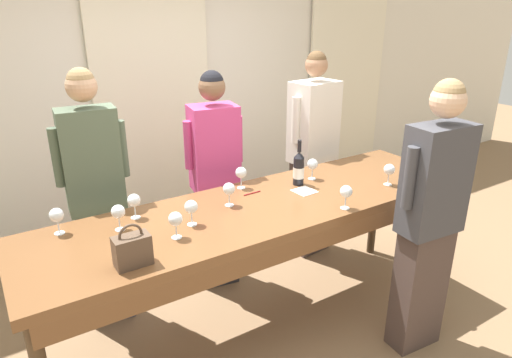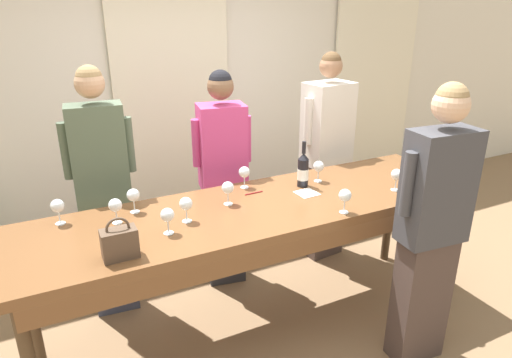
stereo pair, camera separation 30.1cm
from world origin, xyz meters
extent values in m
plane|color=#846647|center=(0.00, 0.00, 0.00)|extent=(18.00, 18.00, 0.00)
cube|color=silver|center=(0.00, 1.95, 1.40)|extent=(12.00, 0.06, 2.80)
cube|color=#EFE5C6|center=(0.00, 1.88, 1.34)|extent=(1.14, 0.03, 2.69)
cube|color=#EFE5C6|center=(2.47, 1.88, 1.34)|extent=(1.14, 0.03, 2.69)
cube|color=brown|center=(0.00, 0.00, 0.96)|extent=(3.08, 0.84, 0.06)
cube|color=brown|center=(0.00, -0.40, 0.87)|extent=(2.96, 0.03, 0.12)
cylinder|color=#4C3823|center=(1.47, -0.34, 0.46)|extent=(0.07, 0.07, 0.93)
cylinder|color=#4C3823|center=(-1.47, 0.34, 0.46)|extent=(0.07, 0.07, 0.93)
cylinder|color=#4C3823|center=(1.47, 0.34, 0.46)|extent=(0.07, 0.07, 0.93)
cylinder|color=black|center=(0.41, 0.15, 1.09)|extent=(0.08, 0.08, 0.20)
cone|color=black|center=(0.41, 0.15, 1.22)|extent=(0.08, 0.08, 0.04)
cylinder|color=black|center=(0.41, 0.15, 1.28)|extent=(0.03, 0.03, 0.09)
cylinder|color=white|center=(0.41, 0.15, 1.08)|extent=(0.08, 0.08, 0.08)
cube|color=brown|center=(-0.96, -0.27, 1.07)|extent=(0.18, 0.10, 0.16)
torus|color=brown|center=(-0.96, -0.27, 1.16)|extent=(0.12, 0.01, 0.12)
cylinder|color=white|center=(0.95, -0.21, 0.99)|extent=(0.06, 0.06, 0.00)
cylinder|color=white|center=(0.95, -0.21, 1.03)|extent=(0.01, 0.01, 0.08)
sphere|color=white|center=(0.95, -0.21, 1.11)|extent=(0.08, 0.08, 0.08)
cylinder|color=white|center=(-0.90, 0.15, 0.99)|extent=(0.06, 0.06, 0.00)
cylinder|color=white|center=(-0.90, 0.15, 1.03)|extent=(0.01, 0.01, 0.08)
sphere|color=white|center=(-0.90, 0.15, 1.11)|extent=(0.08, 0.08, 0.08)
sphere|color=beige|center=(-0.90, 0.15, 1.10)|extent=(0.05, 0.05, 0.05)
cylinder|color=white|center=(1.08, -0.34, 0.99)|extent=(0.06, 0.06, 0.00)
cylinder|color=white|center=(1.08, -0.34, 1.03)|extent=(0.01, 0.01, 0.08)
sphere|color=white|center=(1.08, -0.34, 1.11)|extent=(0.08, 0.08, 0.08)
cylinder|color=white|center=(0.02, 0.31, 0.99)|extent=(0.06, 0.06, 0.00)
cylinder|color=white|center=(0.02, 0.31, 1.03)|extent=(0.01, 0.01, 0.08)
sphere|color=white|center=(0.02, 0.31, 1.11)|extent=(0.08, 0.08, 0.08)
cylinder|color=white|center=(0.56, 0.18, 0.99)|extent=(0.06, 0.06, 0.00)
cylinder|color=white|center=(0.56, 0.18, 1.03)|extent=(0.01, 0.01, 0.08)
sphere|color=white|center=(0.56, 0.18, 1.11)|extent=(0.08, 0.08, 0.08)
cylinder|color=white|center=(-0.66, -0.12, 0.99)|extent=(0.06, 0.06, 0.00)
cylinder|color=white|center=(-0.66, -0.12, 1.03)|extent=(0.01, 0.01, 0.08)
sphere|color=white|center=(-0.66, -0.12, 1.11)|extent=(0.08, 0.08, 0.08)
sphere|color=beige|center=(-0.66, -0.12, 1.10)|extent=(0.05, 0.05, 0.05)
cylinder|color=white|center=(-0.20, 0.10, 0.99)|extent=(0.06, 0.06, 0.00)
cylinder|color=white|center=(-0.20, 0.10, 1.03)|extent=(0.01, 0.01, 0.08)
sphere|color=white|center=(-0.20, 0.10, 1.11)|extent=(0.08, 0.08, 0.08)
cylinder|color=white|center=(-1.21, 0.29, 0.99)|extent=(0.06, 0.06, 0.00)
cylinder|color=white|center=(-1.21, 0.29, 1.03)|extent=(0.01, 0.01, 0.08)
sphere|color=white|center=(-1.21, 0.29, 1.11)|extent=(0.08, 0.08, 0.08)
cylinder|color=white|center=(-0.52, -0.02, 0.99)|extent=(0.06, 0.06, 0.00)
cylinder|color=white|center=(-0.52, -0.02, 1.03)|extent=(0.01, 0.01, 0.08)
sphere|color=white|center=(-0.52, -0.02, 1.11)|extent=(0.08, 0.08, 0.08)
cylinder|color=white|center=(0.41, -0.34, 0.99)|extent=(0.06, 0.06, 0.00)
cylinder|color=white|center=(0.41, -0.34, 1.03)|extent=(0.01, 0.01, 0.08)
sphere|color=white|center=(0.41, -0.34, 1.11)|extent=(0.08, 0.08, 0.08)
cylinder|color=white|center=(1.40, -0.02, 0.99)|extent=(0.06, 0.06, 0.00)
cylinder|color=white|center=(1.40, -0.02, 1.03)|extent=(0.01, 0.01, 0.08)
sphere|color=white|center=(1.40, -0.02, 1.11)|extent=(0.08, 0.08, 0.08)
cylinder|color=white|center=(-0.77, 0.25, 0.99)|extent=(0.06, 0.06, 0.00)
cylinder|color=white|center=(-0.77, 0.25, 1.03)|extent=(0.01, 0.01, 0.08)
sphere|color=white|center=(-0.77, 0.25, 1.11)|extent=(0.08, 0.08, 0.08)
cube|color=white|center=(0.36, 0.02, 0.99)|extent=(0.15, 0.15, 0.00)
cylinder|color=maroon|center=(0.03, 0.19, 0.99)|extent=(0.14, 0.01, 0.01)
cube|color=#383D51|center=(-0.89, 0.72, 0.45)|extent=(0.33, 0.20, 0.90)
cube|color=#4C5B47|center=(-0.89, 0.72, 1.25)|extent=(0.39, 0.24, 0.71)
sphere|color=tan|center=(-0.89, 0.72, 1.74)|extent=(0.20, 0.20, 0.20)
sphere|color=#93754C|center=(-0.89, 0.72, 1.77)|extent=(0.17, 0.17, 0.17)
cylinder|color=#4C5B47|center=(-0.69, 0.70, 1.30)|extent=(0.08, 0.08, 0.39)
cylinder|color=#4C5B47|center=(-1.09, 0.74, 1.30)|extent=(0.08, 0.08, 0.39)
cube|color=#28282D|center=(0.02, 0.72, 0.42)|extent=(0.33, 0.26, 0.85)
cube|color=#C63D7A|center=(0.02, 0.72, 1.18)|extent=(0.39, 0.31, 0.67)
sphere|color=brown|center=(0.02, 0.72, 1.65)|extent=(0.20, 0.20, 0.20)
sphere|color=black|center=(0.02, 0.72, 1.68)|extent=(0.18, 0.18, 0.18)
cylinder|color=#C63D7A|center=(0.22, 0.68, 1.23)|extent=(0.08, 0.08, 0.37)
cylinder|color=#C63D7A|center=(-0.17, 0.75, 1.23)|extent=(0.08, 0.08, 0.37)
cube|color=#473833|center=(1.00, 0.72, 0.45)|extent=(0.35, 0.27, 0.90)
cube|color=silver|center=(1.00, 0.72, 1.25)|extent=(0.42, 0.32, 0.71)
sphere|color=#9E7051|center=(1.00, 0.72, 1.74)|extent=(0.19, 0.19, 0.19)
sphere|color=brown|center=(1.00, 0.72, 1.77)|extent=(0.17, 0.17, 0.17)
cylinder|color=silver|center=(1.22, 0.74, 1.30)|extent=(0.08, 0.08, 0.39)
cylinder|color=silver|center=(0.79, 0.69, 1.30)|extent=(0.08, 0.08, 0.39)
cube|color=#473833|center=(0.80, -0.70, 0.44)|extent=(0.36, 0.21, 0.88)
cube|color=#3D3D42|center=(0.80, -0.70, 1.22)|extent=(0.42, 0.25, 0.69)
sphere|color=#DBAD89|center=(0.80, -0.70, 1.71)|extent=(0.21, 0.21, 0.21)
sphere|color=#93754C|center=(0.80, -0.70, 1.74)|extent=(0.18, 0.18, 0.18)
cylinder|color=#3D3D42|center=(0.58, -0.68, 1.27)|extent=(0.08, 0.08, 0.38)
cylinder|color=#3D3D42|center=(1.02, -0.71, 1.27)|extent=(0.08, 0.08, 0.38)
camera|label=1|loc=(-1.51, -2.28, 2.23)|focal=32.00mm
camera|label=2|loc=(-1.25, -2.43, 2.23)|focal=32.00mm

